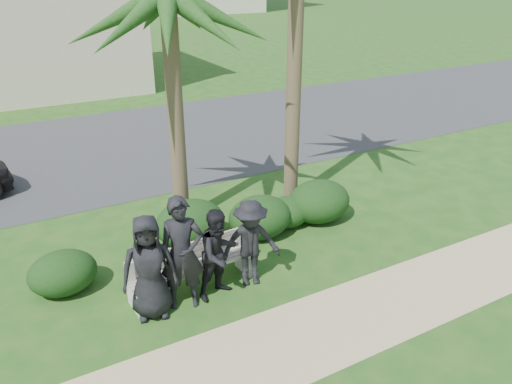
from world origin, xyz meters
The scene contains 15 objects.
ground centered at (0.00, 0.00, 0.00)m, with size 160.00×160.00×0.00m, color #1A4915.
footpath centered at (0.00, -1.80, 0.00)m, with size 30.00×1.60×0.01m, color tan.
asphalt_street centered at (0.00, 8.00, 0.00)m, with size 160.00×8.00×0.01m, color #2D2D30.
stucco_bldg_right centered at (-1.00, 18.00, 3.66)m, with size 8.40×8.40×7.30m.
park_bench centered at (-0.98, 0.15, 0.34)m, with size 2.20×0.64×0.76m.
man_a centered at (-1.81, -0.19, 0.86)m, with size 0.84×0.54×1.71m, color black.
man_b centered at (-1.27, -0.20, 0.95)m, with size 0.69×0.45×1.90m, color black.
man_c centered at (-0.66, -0.23, 0.78)m, with size 0.76×0.59×1.56m, color black.
man_d centered at (-0.07, -0.19, 0.78)m, with size 1.01×0.58×1.56m, color black.
hedge_a centered at (-2.91, 1.13, 0.37)m, with size 1.13×0.93×0.74m, color black.
hedge_c centered at (-0.44, 1.59, 0.45)m, with size 1.40×1.15×0.91m, color black.
hedge_d centered at (0.90, 1.20, 0.43)m, with size 1.31×1.08×0.86m, color black.
hedge_e centered at (1.61, 1.28, 0.32)m, with size 0.99×0.82×0.65m, color black.
hedge_f centered at (2.34, 1.19, 0.45)m, with size 1.39×1.15×0.91m, color black.
palm_left centered at (-0.25, 2.53, 4.43)m, with size 3.00×3.00×5.40m.
Camera 1 is at (-3.48, -6.55, 5.02)m, focal length 35.00 mm.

